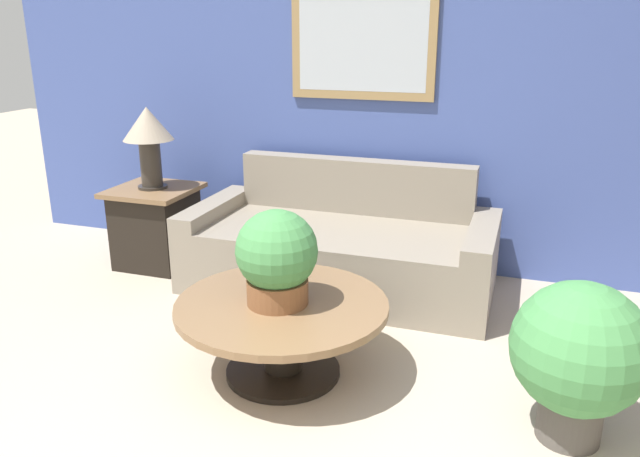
# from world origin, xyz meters

# --- Properties ---
(wall_back) EXTENTS (7.18, 0.09, 2.60)m
(wall_back) POSITION_xyz_m (-0.02, 3.39, 1.31)
(wall_back) COLOR #42569E
(wall_back) RESTS_ON ground_plane
(couch_main) EXTENTS (2.09, 0.97, 0.83)m
(couch_main) POSITION_xyz_m (-0.61, 2.84, 0.27)
(couch_main) COLOR gray
(couch_main) RESTS_ON ground_plane
(coffee_table) EXTENTS (1.10, 1.10, 0.41)m
(coffee_table) POSITION_xyz_m (-0.55, 1.60, 0.30)
(coffee_table) COLOR black
(coffee_table) RESTS_ON ground_plane
(side_table) EXTENTS (0.59, 0.59, 0.60)m
(side_table) POSITION_xyz_m (-2.06, 2.77, 0.31)
(side_table) COLOR black
(side_table) RESTS_ON ground_plane
(table_lamp) EXTENTS (0.37, 0.37, 0.60)m
(table_lamp) POSITION_xyz_m (-2.06, 2.77, 1.02)
(table_lamp) COLOR #2D2823
(table_lamp) RESTS_ON side_table
(potted_plant_on_table) EXTENTS (0.41, 0.41, 0.49)m
(potted_plant_on_table) POSITION_xyz_m (-0.57, 1.58, 0.67)
(potted_plant_on_table) COLOR brown
(potted_plant_on_table) RESTS_ON coffee_table
(potted_plant_floor) EXTENTS (0.59, 0.59, 0.74)m
(potted_plant_floor) POSITION_xyz_m (0.86, 1.51, 0.42)
(potted_plant_floor) COLOR #4C4742
(potted_plant_floor) RESTS_ON ground_plane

